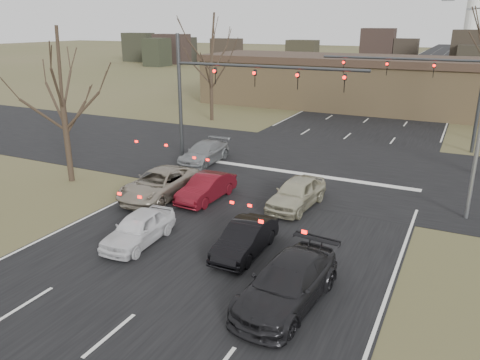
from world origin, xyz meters
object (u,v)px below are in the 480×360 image
Objects in this scene: building at (403,84)px; car_white_sedan at (139,228)px; car_silver_suv at (159,184)px; car_charcoal_sedan at (287,283)px; car_black_hatch at (245,238)px; car_red_ahead at (206,188)px; car_silver_ahead at (297,193)px; mast_arm_far at (438,78)px; mast_arm_near at (224,84)px; car_grey_ahead at (204,153)px.

building reaches higher than car_white_sedan.
car_silver_suv is 11.25m from car_charcoal_sedan.
car_black_hatch is 3.71m from car_charcoal_sedan.
car_red_ahead is (-7.00, 6.94, -0.07)m from car_charcoal_sedan.
building reaches higher than car_silver_ahead.
car_black_hatch is 0.77× the size of car_charcoal_sedan.
car_charcoal_sedan is at bearing -43.77° from car_black_hatch.
car_black_hatch is (-4.88, -20.63, -4.39)m from mast_arm_far.
car_red_ahead is (-9.18, -16.24, -4.37)m from mast_arm_far.
building is 8.23× the size of car_silver_suv.
mast_arm_near reaches higher than car_charcoal_sedan.
mast_arm_near is at bearing 97.41° from car_white_sedan.
car_white_sedan is at bearing -87.44° from car_red_ahead.
car_red_ahead is at bearing 16.17° from car_silver_suv.
car_white_sedan is 0.90× the size of car_silver_ahead.
car_black_hatch is at bearing -91.13° from building.
car_white_sedan is at bearing -73.39° from car_grey_ahead.
car_charcoal_sedan is at bearing -67.44° from car_silver_ahead.
car_grey_ahead reaches higher than car_black_hatch.
building reaches higher than car_silver_suv.
mast_arm_near is at bearing 112.23° from car_red_ahead.
car_charcoal_sedan is 16.45m from car_grey_ahead.
car_silver_ahead is at bearing 14.30° from car_silver_suv.
mast_arm_near is 1.09× the size of mast_arm_far.
car_white_sedan is at bearing -166.16° from car_black_hatch.
car_silver_suv is (-7.38, -31.96, -1.95)m from building.
car_grey_ahead is 6.72m from car_red_ahead.
car_silver_suv is 6.55m from car_grey_ahead.
mast_arm_far is at bearing 77.57° from car_silver_ahead.
car_white_sedan is at bearing -97.75° from building.
car_silver_suv is 1.35× the size of car_black_hatch.
car_silver_ahead reaches higher than car_red_ahead.
car_grey_ahead is at bearing 123.93° from car_red_ahead.
mast_arm_far is at bearing 38.95° from car_grey_ahead.
car_white_sedan is 0.84× the size of car_grey_ahead.
car_grey_ahead is (-1.27, -0.50, -4.41)m from mast_arm_near.
building reaches higher than car_black_hatch.
car_silver_suv is 1.34× the size of car_white_sedan.
car_silver_ahead reaches higher than car_grey_ahead.
car_red_ahead is (3.50, -5.74, -0.01)m from car_grey_ahead.
car_charcoal_sedan is 1.09× the size of car_grey_ahead.
car_silver_ahead is (0.15, 5.50, 0.10)m from car_black_hatch.
car_silver_ahead reaches higher than car_silver_suv.
car_grey_ahead is 1.15× the size of car_red_ahead.
mast_arm_near is 2.35× the size of car_silver_suv.
car_red_ahead is 4.58m from car_silver_ahead.
car_silver_ahead is at bearing -91.05° from building.
car_black_hatch is at bearing 11.04° from car_white_sedan.
car_red_ahead is (0.00, 5.50, -0.00)m from car_white_sedan.
building is at bearing 83.47° from car_red_ahead.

